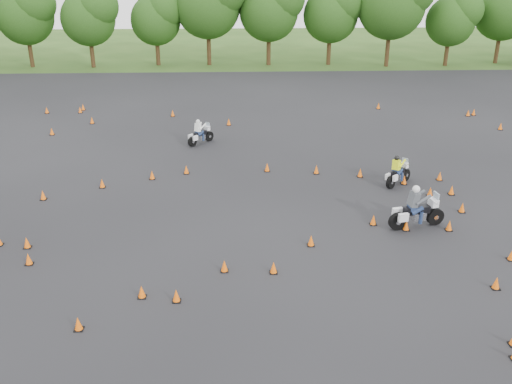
% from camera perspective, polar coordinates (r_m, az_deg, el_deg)
% --- Properties ---
extents(ground, '(140.00, 140.00, 0.00)m').
position_cam_1_polar(ground, '(22.64, 0.40, -6.80)').
color(ground, '#2D5119').
rests_on(ground, ground).
extents(asphalt_pad, '(62.00, 62.00, 0.00)m').
position_cam_1_polar(asphalt_pad, '(27.98, -0.16, -0.63)').
color(asphalt_pad, black).
rests_on(asphalt_pad, ground).
extents(treeline, '(87.40, 32.58, 10.54)m').
position_cam_1_polar(treeline, '(54.71, 0.95, 16.20)').
color(treeline, '#204313').
rests_on(treeline, ground).
extents(traffic_cones, '(36.71, 33.41, 0.45)m').
position_cam_1_polar(traffic_cones, '(27.34, -0.50, -0.72)').
color(traffic_cones, '#F9620A').
rests_on(traffic_cones, asphalt_pad).
extents(rider_grey, '(2.74, 1.38, 2.02)m').
position_cam_1_polar(rider_grey, '(25.71, 15.87, -1.36)').
color(rider_grey, '#45494E').
rests_on(rider_grey, ground).
extents(rider_yellow, '(1.95, 1.91, 1.61)m').
position_cam_1_polar(rider_yellow, '(30.25, 14.18, 2.16)').
color(rider_yellow, '#DEEF15').
rests_on(rider_yellow, ground).
extents(rider_white, '(1.88, 1.93, 1.59)m').
position_cam_1_polar(rider_white, '(35.85, -5.56, 6.06)').
color(rider_white, white).
rests_on(rider_white, ground).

